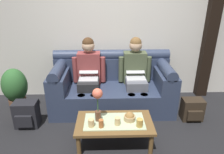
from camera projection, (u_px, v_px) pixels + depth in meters
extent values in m
plane|color=black|center=(115.00, 152.00, 2.70)|extent=(14.00, 14.00, 0.00)
cube|color=silver|center=(111.00, 19.00, 3.70)|extent=(6.00, 0.12, 2.90)
cube|color=black|center=(212.00, 20.00, 3.63)|extent=(0.20, 0.20, 2.90)
cube|color=#2D3851|center=(112.00, 97.00, 3.63)|extent=(2.03, 0.88, 0.42)
cube|color=#2D3851|center=(112.00, 68.00, 3.77)|extent=(2.03, 0.22, 0.40)
cylinder|color=#2D3851|center=(112.00, 55.00, 3.67)|extent=(2.03, 0.18, 0.18)
cube|color=#2D3851|center=(60.00, 79.00, 3.47)|extent=(0.28, 0.88, 0.28)
cylinder|color=#2D3851|center=(59.00, 69.00, 3.40)|extent=(0.18, 0.88, 0.18)
cube|color=#2D3851|center=(164.00, 78.00, 3.52)|extent=(0.28, 0.88, 0.28)
cylinder|color=#2D3851|center=(165.00, 68.00, 3.44)|extent=(0.18, 0.88, 0.18)
cube|color=#232326|center=(89.00, 84.00, 3.45)|extent=(0.34, 0.40, 0.15)
cylinder|color=#232326|center=(82.00, 107.00, 3.32)|extent=(0.12, 0.12, 0.42)
cylinder|color=#232326|center=(95.00, 107.00, 3.33)|extent=(0.12, 0.12, 0.42)
cube|color=brown|center=(89.00, 68.00, 3.60)|extent=(0.38, 0.22, 0.54)
cylinder|color=brown|center=(75.00, 70.00, 3.56)|extent=(0.09, 0.09, 0.44)
cylinder|color=brown|center=(103.00, 70.00, 3.57)|extent=(0.09, 0.09, 0.44)
sphere|color=tan|center=(88.00, 46.00, 3.42)|extent=(0.21, 0.21, 0.21)
sphere|color=#472D19|center=(88.00, 43.00, 3.41)|extent=(0.19, 0.19, 0.19)
cube|color=silver|center=(89.00, 79.00, 3.44)|extent=(0.31, 0.22, 0.02)
cube|color=silver|center=(89.00, 70.00, 3.53)|extent=(0.31, 0.20, 0.08)
cube|color=black|center=(89.00, 70.00, 3.52)|extent=(0.27, 0.18, 0.06)
cube|color=#595B66|center=(136.00, 83.00, 3.47)|extent=(0.34, 0.40, 0.15)
cylinder|color=#595B66|center=(131.00, 106.00, 3.34)|extent=(0.12, 0.12, 0.42)
cylinder|color=#595B66|center=(143.00, 106.00, 3.35)|extent=(0.12, 0.12, 0.42)
cube|color=#475138|center=(135.00, 67.00, 3.62)|extent=(0.38, 0.22, 0.54)
cylinder|color=#475138|center=(121.00, 69.00, 3.58)|extent=(0.09, 0.09, 0.44)
cylinder|color=#475138|center=(148.00, 69.00, 3.59)|extent=(0.09, 0.09, 0.44)
sphere|color=tan|center=(136.00, 45.00, 3.44)|extent=(0.21, 0.21, 0.21)
sphere|color=brown|center=(136.00, 43.00, 3.43)|extent=(0.19, 0.19, 0.19)
cube|color=silver|center=(136.00, 78.00, 3.46)|extent=(0.31, 0.22, 0.02)
cube|color=silver|center=(135.00, 69.00, 3.56)|extent=(0.31, 0.20, 0.10)
cube|color=black|center=(135.00, 70.00, 3.55)|extent=(0.27, 0.17, 0.08)
cube|color=brown|center=(114.00, 123.00, 2.73)|extent=(1.00, 0.55, 0.04)
cube|color=#B2C69E|center=(114.00, 121.00, 2.72)|extent=(0.78, 0.39, 0.01)
cylinder|color=brown|center=(79.00, 146.00, 2.58)|extent=(0.06, 0.06, 0.31)
cylinder|color=brown|center=(151.00, 144.00, 2.60)|extent=(0.06, 0.06, 0.31)
cylinder|color=brown|center=(82.00, 124.00, 3.00)|extent=(0.06, 0.06, 0.31)
cylinder|color=brown|center=(145.00, 123.00, 3.02)|extent=(0.06, 0.06, 0.31)
cylinder|color=brown|center=(98.00, 116.00, 2.71)|extent=(0.08, 0.08, 0.13)
cylinder|color=#3D7538|center=(98.00, 104.00, 2.65)|extent=(0.01, 0.01, 0.21)
sphere|color=#E0664C|center=(97.00, 93.00, 2.59)|extent=(0.13, 0.13, 0.13)
cylinder|color=tan|center=(130.00, 118.00, 2.73)|extent=(0.15, 0.15, 0.06)
sphere|color=olive|center=(130.00, 116.00, 2.72)|extent=(0.12, 0.12, 0.12)
cylinder|color=#DBB77A|center=(91.00, 123.00, 2.59)|extent=(0.08, 0.08, 0.10)
cylinder|color=gold|center=(140.00, 123.00, 2.59)|extent=(0.08, 0.08, 0.10)
cylinder|color=#DBB77A|center=(117.00, 121.00, 2.63)|extent=(0.07, 0.07, 0.10)
cylinder|color=#B26633|center=(101.00, 123.00, 2.58)|extent=(0.06, 0.06, 0.11)
cube|color=black|center=(27.00, 114.00, 3.15)|extent=(0.34, 0.23, 0.41)
cube|color=black|center=(24.00, 121.00, 3.04)|extent=(0.24, 0.05, 0.18)
cube|color=#2D2319|center=(192.00, 109.00, 3.32)|extent=(0.33, 0.21, 0.35)
cube|color=#2D2319|center=(195.00, 116.00, 3.22)|extent=(0.23, 0.05, 0.16)
cylinder|color=brown|center=(18.00, 105.00, 3.54)|extent=(0.28, 0.28, 0.26)
ellipsoid|color=#2D602D|center=(15.00, 85.00, 3.39)|extent=(0.40, 0.40, 0.56)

